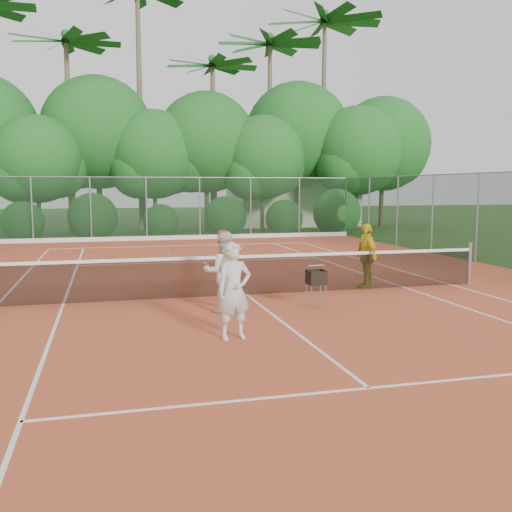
{
  "coord_description": "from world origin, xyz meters",
  "views": [
    {
      "loc": [
        -3.14,
        -12.75,
        2.54
      ],
      "look_at": [
        -0.11,
        -1.2,
        1.1
      ],
      "focal_mm": 40.0,
      "sensor_mm": 36.0,
      "label": 1
    }
  ],
  "objects_px": {
    "player_center_grp": "(223,272)",
    "player_yellow": "(366,256)",
    "player_white": "(234,291)",
    "ball_hopper": "(316,278)"
  },
  "relations": [
    {
      "from": "player_center_grp",
      "to": "ball_hopper",
      "type": "xyz_separation_m",
      "value": [
        1.95,
        -0.14,
        -0.19
      ]
    },
    {
      "from": "player_white",
      "to": "player_center_grp",
      "type": "bearing_deg",
      "value": 75.09
    },
    {
      "from": "player_center_grp",
      "to": "player_yellow",
      "type": "xyz_separation_m",
      "value": [
        4.02,
        1.81,
        -0.01
      ]
    },
    {
      "from": "player_white",
      "to": "player_yellow",
      "type": "bearing_deg",
      "value": 33.96
    },
    {
      "from": "player_center_grp",
      "to": "player_yellow",
      "type": "bearing_deg",
      "value": 24.25
    },
    {
      "from": "player_yellow",
      "to": "ball_hopper",
      "type": "xyz_separation_m",
      "value": [
        -2.06,
        -1.95,
        -0.18
      ]
    },
    {
      "from": "player_white",
      "to": "player_yellow",
      "type": "relative_size",
      "value": 1.0
    },
    {
      "from": "player_white",
      "to": "player_center_grp",
      "type": "height_order",
      "value": "player_center_grp"
    },
    {
      "from": "player_white",
      "to": "ball_hopper",
      "type": "height_order",
      "value": "player_white"
    },
    {
      "from": "player_white",
      "to": "ball_hopper",
      "type": "distance_m",
      "value": 2.93
    }
  ]
}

